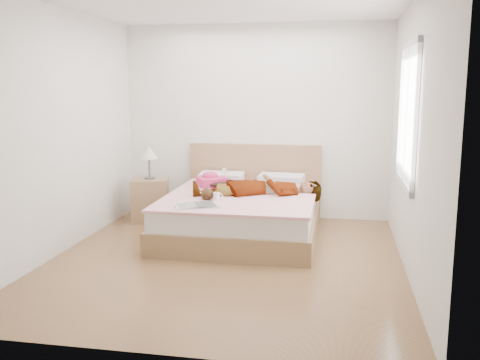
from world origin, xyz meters
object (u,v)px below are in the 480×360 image
Objects in this scene: phone at (224,171)px; plush_toy at (207,194)px; bed at (243,212)px; nightstand at (150,196)px; woman at (258,184)px; towel at (212,180)px; coffee_mug at (217,196)px; magazine at (196,206)px.

phone reaches higher than plush_toy.
bed is 2.08× the size of nightstand.
woman is at bearing 8.09° from bed.
woman is 0.39m from bed.
plush_toy is 1.32m from nightstand.
plush_toy is 0.24× the size of nightstand.
coffee_mug is at bearing -72.77° from towel.
bed is 1.39m from nightstand.
nightstand is (-0.86, 0.06, -0.25)m from towel.
towel is at bearing -171.28° from phone.
phone is 0.43× the size of plush_toy.
nightstand reaches higher than bed.
magazine is at bearing -93.21° from plush_toy.
coffee_mug is 0.12× the size of nightstand.
nightstand is (-0.99, 0.84, -0.24)m from plush_toy.
phone reaches higher than magazine.
nightstand is (-1.11, 0.88, -0.22)m from coffee_mug.
magazine is at bearing -112.58° from coffee_mug.
bed is 0.67m from towel.
towel is 1.18m from magazine.
towel is 0.83× the size of magazine.
plush_toy is at bearing -80.33° from towel.
magazine is (-0.04, -1.24, -0.19)m from phone.
nightstand reaches higher than woman.
nightstand is at bearing 128.27° from magazine.
bed reaches higher than woman.
magazine is at bearing -51.73° from nightstand.
phone is 0.91m from coffee_mug.
coffee_mug is at bearing -98.71° from phone.
magazine is 1.58m from nightstand.
phone is at bearing 96.69° from coffee_mug.
woman is at bearing 57.21° from magazine.
magazine is 2.25× the size of plush_toy.
towel is at bearing 107.23° from coffee_mug.
bed is at bearing 66.15° from magazine.
coffee_mug is 0.13m from plush_toy.
bed reaches higher than plush_toy.
nightstand is at bearing 176.08° from towel.
phone reaches higher than towel.
bed is at bearing 65.22° from coffee_mug.
towel reaches higher than magazine.
towel reaches higher than coffee_mug.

